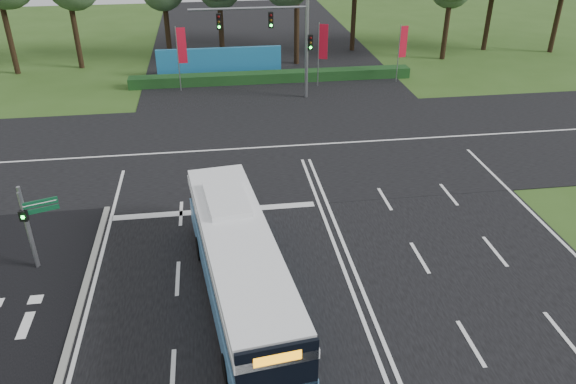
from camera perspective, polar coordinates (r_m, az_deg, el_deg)
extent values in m
plane|color=#32521B|center=(23.15, 5.49, -7.40)|extent=(120.00, 120.00, 0.00)
cube|color=black|center=(23.14, 5.50, -7.36)|extent=(20.00, 120.00, 0.04)
cube|color=black|center=(33.38, 0.89, 4.72)|extent=(120.00, 14.00, 0.05)
cube|color=gray|center=(20.98, -21.25, -13.89)|extent=(0.25, 18.00, 0.12)
cube|color=#538DC1|center=(20.66, -4.87, -8.95)|extent=(3.70, 11.51, 1.04)
cube|color=black|center=(20.95, -4.81, -9.97)|extent=(3.67, 11.45, 0.28)
cube|color=black|center=(20.10, -4.98, -6.83)|extent=(3.59, 11.33, 0.89)
cube|color=white|center=(19.78, -5.05, -5.49)|extent=(3.70, 11.51, 0.33)
cube|color=white|center=(19.60, -5.09, -4.70)|extent=(3.60, 11.05, 0.33)
cube|color=white|center=(21.44, -6.27, -0.70)|extent=(1.84, 2.99, 0.24)
cube|color=black|center=(15.91, -1.08, -18.10)|extent=(2.28, 0.39, 2.07)
cube|color=orange|center=(15.41, -1.07, -16.53)|extent=(1.32, 0.22, 0.33)
cylinder|color=black|center=(23.45, -8.93, -5.68)|extent=(0.38, 1.00, 0.98)
cylinder|color=black|center=(23.68, -3.64, -4.96)|extent=(0.38, 1.00, 0.98)
cylinder|color=black|center=(18.24, -6.16, -17.44)|extent=(0.38, 1.00, 0.98)
cylinder|color=black|center=(18.54, 0.82, -16.27)|extent=(0.38, 1.00, 0.98)
cylinder|color=gray|center=(24.14, -24.84, -3.38)|extent=(0.15, 0.15, 3.68)
cube|color=black|center=(23.66, -25.28, -2.20)|extent=(0.32, 0.24, 0.42)
sphere|color=#19F233|center=(23.58, -25.34, -2.33)|extent=(0.15, 0.15, 0.15)
cylinder|color=gray|center=(24.12, -24.89, -3.70)|extent=(0.10, 0.10, 3.49)
cube|color=#0C4627|center=(23.57, -23.90, -1.02)|extent=(1.26, 0.48, 0.26)
cube|color=#0C4627|center=(23.71, -23.75, -1.66)|extent=(1.26, 0.48, 0.19)
cube|color=white|center=(23.54, -23.92, -1.06)|extent=(1.16, 0.40, 0.03)
cylinder|color=gray|center=(42.83, -11.09, 13.05)|extent=(0.07, 0.07, 4.81)
cube|color=red|center=(42.58, -10.73, 14.41)|extent=(0.64, 0.08, 2.56)
cylinder|color=gray|center=(43.31, 3.11, 13.71)|extent=(0.07, 0.07, 4.82)
cube|color=red|center=(43.01, 3.62, 14.98)|extent=(0.62, 0.25, 2.57)
cylinder|color=gray|center=(45.03, 11.16, 13.56)|extent=(0.07, 0.07, 4.44)
cube|color=red|center=(44.95, 11.65, 14.72)|extent=(0.59, 0.13, 2.37)
cylinder|color=gray|center=(40.49, 1.91, 14.26)|extent=(0.24, 0.24, 7.00)
cylinder|color=gray|center=(39.38, -4.06, 18.12)|extent=(8.00, 0.16, 0.16)
cube|color=black|center=(39.67, -1.76, 17.07)|extent=(0.32, 0.28, 1.05)
cube|color=black|center=(39.45, -7.05, 16.82)|extent=(0.32, 0.28, 1.05)
cube|color=black|center=(40.41, 2.28, 14.96)|extent=(0.32, 0.28, 1.05)
cube|color=#153A16|center=(44.87, -1.61, 11.60)|extent=(22.00, 1.20, 0.80)
cube|color=#1F71A8|center=(46.82, -6.98, 13.03)|extent=(10.00, 0.30, 2.20)
cylinder|color=black|center=(51.18, -26.77, 15.36)|extent=(0.44, 0.44, 8.63)
cylinder|color=black|center=(50.91, -20.95, 15.99)|extent=(0.44, 0.44, 7.88)
cylinder|color=black|center=(51.24, -12.26, 16.82)|extent=(0.44, 0.44, 7.14)
cylinder|color=black|center=(50.61, -6.87, 17.11)|extent=(0.44, 0.44, 7.15)
cylinder|color=black|center=(48.96, 0.89, 17.27)|extent=(0.44, 0.44, 7.76)
cylinder|color=black|center=(53.61, 6.76, 18.62)|extent=(0.44, 0.44, 8.73)
cylinder|color=black|center=(52.42, 15.89, 16.65)|extent=(0.44, 0.44, 7.12)
cylinder|color=black|center=(56.74, 19.87, 17.28)|extent=(0.44, 0.44, 7.79)
cylinder|color=black|center=(58.11, 25.89, 16.60)|extent=(0.44, 0.44, 8.17)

